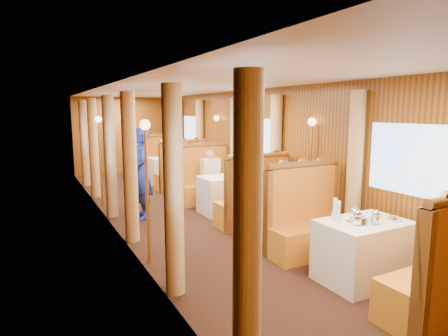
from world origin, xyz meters
TOP-DOWN VIEW (x-y plane):
  - floor at (0.00, 0.00)m, footprint 3.00×12.00m
  - ceiling at (0.00, 0.00)m, footprint 3.00×12.00m
  - wall_far at (0.00, 6.00)m, footprint 3.00×0.01m
  - wall_left at (-1.50, 0.00)m, footprint 0.01×12.00m
  - wall_right at (1.50, 0.00)m, footprint 0.01×12.00m
  - doorway_far at (0.00, 5.97)m, footprint 0.80×0.04m
  - table_near at (0.75, -3.50)m, footprint 1.05×0.72m
  - banquette_near_fwd at (0.75, -4.51)m, footprint 1.30×0.55m
  - banquette_near_aft at (0.75, -2.49)m, footprint 1.30×0.55m
  - table_mid at (0.75, 0.00)m, footprint 1.05×0.72m
  - banquette_mid_fwd at (0.75, -1.01)m, footprint 1.30×0.55m
  - banquette_mid_aft at (0.75, 1.01)m, footprint 1.30×0.55m
  - table_far at (0.75, 3.50)m, footprint 1.05×0.72m
  - banquette_far_fwd at (0.75, 2.49)m, footprint 1.30×0.55m
  - banquette_far_aft at (0.75, 4.51)m, footprint 1.30×0.55m
  - tea_tray at (0.67, -3.55)m, footprint 0.39×0.33m
  - teapot_left at (0.53, -3.58)m, footprint 0.19×0.15m
  - teapot_right at (0.76, -3.64)m, footprint 0.17×0.13m
  - teapot_back at (0.63, -3.44)m, footprint 0.19×0.17m
  - fruit_plate at (1.07, -3.63)m, footprint 0.23×0.23m
  - cup_inboard at (0.41, -3.40)m, footprint 0.08×0.08m
  - cup_outboard at (0.48, -3.27)m, footprint 0.08×0.08m
  - rose_vase_mid at (0.76, -0.01)m, footprint 0.06×0.06m
  - rose_vase_far at (0.79, 3.54)m, footprint 0.06×0.06m
  - window_left_near at (-1.49, -3.50)m, footprint 0.01×1.20m
  - curtain_left_near_a at (-1.38, -4.28)m, footprint 0.22×0.22m
  - curtain_left_near_b at (-1.38, -2.72)m, footprint 0.22×0.22m
  - window_right_near at (1.49, -3.50)m, footprint 0.01×1.20m
  - curtain_right_near_b at (1.38, -2.72)m, footprint 0.22×0.22m
  - window_left_mid at (-1.49, 0.00)m, footprint 0.01×1.20m
  - curtain_left_mid_a at (-1.38, -0.78)m, footprint 0.22×0.22m
  - curtain_left_mid_b at (-1.38, 0.78)m, footprint 0.22×0.22m
  - window_right_mid at (1.49, 0.00)m, footprint 0.01×1.20m
  - curtain_right_mid_a at (1.38, -0.78)m, footprint 0.22×0.22m
  - curtain_right_mid_b at (1.38, 0.78)m, footprint 0.22×0.22m
  - window_left_far at (-1.49, 3.50)m, footprint 0.01×1.20m
  - curtain_left_far_a at (-1.38, 2.72)m, footprint 0.22×0.22m
  - curtain_left_far_b at (-1.38, 4.28)m, footprint 0.22×0.22m
  - window_right_far at (1.49, 3.50)m, footprint 0.01×1.20m
  - curtain_right_far_a at (1.38, 2.72)m, footprint 0.22×0.22m
  - curtain_right_far_b at (1.38, 4.28)m, footprint 0.22×0.22m
  - sconce_left_fore at (-1.40, -1.75)m, footprint 0.14×0.14m
  - sconce_right_fore at (1.40, -1.75)m, footprint 0.14×0.14m
  - sconce_left_aft at (-1.40, 1.75)m, footprint 0.14×0.14m
  - sconce_right_aft at (1.40, 1.75)m, footprint 0.14×0.14m
  - steward at (-0.90, 0.40)m, footprint 0.47×0.67m
  - passenger at (0.75, 0.74)m, footprint 0.40×0.44m

SIDE VIEW (x-z plane):
  - floor at x=0.00m, z-range -0.01..0.01m
  - table_near at x=0.75m, z-range 0.00..0.75m
  - table_mid at x=0.75m, z-range 0.00..0.75m
  - table_far at x=0.75m, z-range 0.00..0.75m
  - banquette_near_fwd at x=0.75m, z-range -0.25..1.09m
  - banquette_near_aft at x=0.75m, z-range -0.25..1.09m
  - banquette_mid_fwd at x=0.75m, z-range -0.25..1.09m
  - banquette_mid_aft at x=0.75m, z-range -0.25..1.09m
  - banquette_far_fwd at x=0.75m, z-range -0.25..1.09m
  - banquette_far_aft at x=0.75m, z-range -0.25..1.09m
  - passenger at x=0.75m, z-range 0.36..1.12m
  - tea_tray at x=0.67m, z-range 0.75..0.76m
  - fruit_plate at x=1.07m, z-range 0.74..0.80m
  - teapot_back at x=0.63m, z-range 0.75..0.88m
  - teapot_right at x=0.76m, z-range 0.75..0.88m
  - teapot_left at x=0.53m, z-range 0.75..0.89m
  - cup_inboard at x=0.41m, z-range 0.72..0.99m
  - cup_outboard at x=0.48m, z-range 0.72..0.99m
  - steward at x=-0.90m, z-range 0.00..1.75m
  - rose_vase_mid at x=0.76m, z-range 0.75..1.11m
  - rose_vase_far at x=0.79m, z-range 0.75..1.11m
  - doorway_far at x=0.00m, z-range 0.00..2.00m
  - curtain_left_near_a at x=-1.38m, z-range 0.00..2.35m
  - curtain_left_near_b at x=-1.38m, z-range 0.00..2.35m
  - curtain_right_near_b at x=1.38m, z-range 0.00..2.35m
  - curtain_left_mid_a at x=-1.38m, z-range 0.00..2.35m
  - curtain_left_mid_b at x=-1.38m, z-range 0.00..2.35m
  - curtain_right_mid_a at x=1.38m, z-range 0.00..2.35m
  - curtain_right_mid_b at x=1.38m, z-range 0.00..2.35m
  - curtain_left_far_a at x=-1.38m, z-range 0.00..2.35m
  - curtain_left_far_b at x=-1.38m, z-range 0.00..2.35m
  - curtain_right_far_a at x=1.38m, z-range 0.00..2.35m
  - curtain_right_far_b at x=1.38m, z-range 0.00..2.35m
  - wall_far at x=0.00m, z-range 0.00..2.50m
  - wall_left at x=-1.50m, z-range 0.00..2.50m
  - wall_right at x=1.50m, z-range 0.00..2.50m
  - sconce_left_fore at x=-1.40m, z-range 0.41..2.36m
  - sconce_right_fore at x=1.40m, z-range 0.41..2.36m
  - sconce_left_aft at x=-1.40m, z-range 0.41..2.36m
  - sconce_right_aft at x=1.40m, z-range 0.41..2.36m
  - window_left_near at x=-1.49m, z-range 1.00..1.90m
  - window_right_near at x=1.49m, z-range 1.00..1.90m
  - window_left_mid at x=-1.49m, z-range 1.00..1.90m
  - window_right_mid at x=1.49m, z-range 1.00..1.90m
  - window_left_far at x=-1.49m, z-range 1.00..1.90m
  - window_right_far at x=1.49m, z-range 1.00..1.90m
  - ceiling at x=0.00m, z-range 2.49..2.51m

